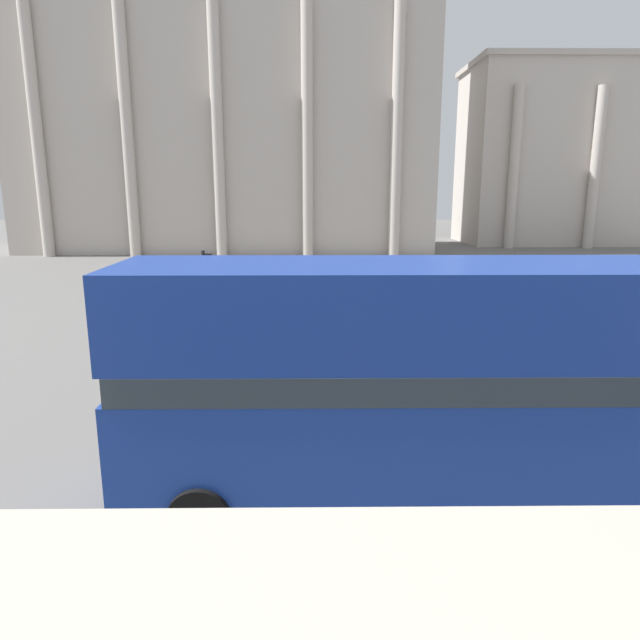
# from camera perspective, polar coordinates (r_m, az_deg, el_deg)

# --- Properties ---
(double_decker_bus) EXTENTS (10.05, 2.63, 4.13)m
(double_decker_bus) POSITION_cam_1_polar(r_m,az_deg,el_deg) (9.53, 11.01, -5.51)
(double_decker_bus) COLOR black
(double_decker_bus) RESTS_ON ground_plane
(plaza_building_left) EXTENTS (35.32, 12.70, 22.87)m
(plaza_building_left) POSITION_cam_1_polar(r_m,az_deg,el_deg) (53.21, -9.18, 19.44)
(plaza_building_left) COLOR #BCB2A8
(plaza_building_left) RESTS_ON ground_plane
(plaza_building_right) EXTENTS (27.95, 11.65, 17.07)m
(plaza_building_right) POSITION_cam_1_polar(r_m,az_deg,el_deg) (64.85, 26.70, 14.51)
(plaza_building_right) COLOR #BCB2A8
(plaza_building_right) RESTS_ON ground_plane
(traffic_light_near) EXTENTS (0.42, 0.24, 3.90)m
(traffic_light_near) POSITION_cam_1_polar(r_m,az_deg,el_deg) (15.97, 29.28, 1.45)
(traffic_light_near) COLOR black
(traffic_light_near) RESTS_ON ground_plane
(traffic_light_mid) EXTENTS (0.42, 0.24, 3.27)m
(traffic_light_mid) POSITION_cam_1_polar(r_m,az_deg,el_deg) (19.73, -11.25, 3.61)
(traffic_light_mid) COLOR black
(traffic_light_mid) RESTS_ON ground_plane
(car_black) EXTENTS (4.20, 1.93, 1.35)m
(car_black) POSITION_cam_1_polar(r_m,az_deg,el_deg) (18.72, 9.34, -1.36)
(car_black) COLOR black
(car_black) RESTS_ON ground_plane
(pedestrian_black) EXTENTS (0.32, 0.32, 1.60)m
(pedestrian_black) POSITION_cam_1_polar(r_m,az_deg,el_deg) (33.61, 18.35, 4.84)
(pedestrian_black) COLOR #282B33
(pedestrian_black) RESTS_ON ground_plane
(pedestrian_red) EXTENTS (0.32, 0.32, 1.59)m
(pedestrian_red) POSITION_cam_1_polar(r_m,az_deg,el_deg) (17.85, -11.40, -1.46)
(pedestrian_red) COLOR #282B33
(pedestrian_red) RESTS_ON ground_plane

